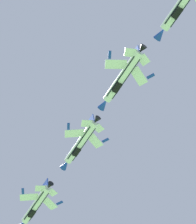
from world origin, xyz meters
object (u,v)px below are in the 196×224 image
Objects in this scene: fighter_jet_left_outer at (183,2)px; fighter_jet_lead at (36,206)px; fighter_jet_right_wing at (122,78)px; fighter_jet_left_wing at (80,143)px.

fighter_jet_lead is at bearing 90.95° from fighter_jet_left_outer.
fighter_jet_right_wing is 1.00× the size of fighter_jet_left_outer.
fighter_jet_left_outer is at bearing -90.46° from fighter_jet_left_wing.
fighter_jet_lead is 19.13m from fighter_jet_left_wing.
fighter_jet_left_wing is 1.00× the size of fighter_jet_right_wing.
fighter_jet_right_wing is at bearing -94.59° from fighter_jet_left_wing.
fighter_jet_left_wing is 1.00× the size of fighter_jet_left_outer.
fighter_jet_left_wing is 19.83m from fighter_jet_right_wing.
fighter_jet_left_wing is at bearing 89.54° from fighter_jet_left_outer.
fighter_jet_left_wing reaches higher than fighter_jet_left_outer.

